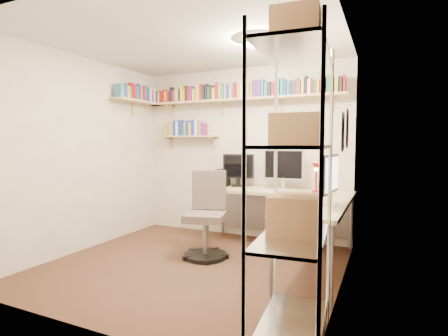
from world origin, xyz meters
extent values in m
plane|color=#44271D|center=(0.00, 0.00, 0.00)|extent=(3.20, 3.20, 0.00)
cube|color=beige|center=(0.00, 1.50, 1.25)|extent=(3.20, 0.04, 2.50)
cube|color=beige|center=(-1.60, 0.00, 1.25)|extent=(0.04, 3.00, 2.50)
cube|color=beige|center=(1.60, 0.00, 1.25)|extent=(0.04, 3.00, 2.50)
cube|color=beige|center=(0.00, -1.50, 1.25)|extent=(3.20, 0.04, 2.50)
cube|color=silver|center=(0.00, 0.00, 2.50)|extent=(3.20, 3.00, 0.04)
cube|color=white|center=(1.59, 0.55, 1.55)|extent=(0.01, 0.30, 0.42)
cube|color=silver|center=(1.59, 0.15, 1.50)|extent=(0.01, 0.28, 0.38)
cylinder|color=#FFEAC6|center=(0.70, 0.20, 2.46)|extent=(0.30, 0.30, 0.06)
cube|color=#D4B577|center=(0.00, 1.38, 2.02)|extent=(3.05, 0.25, 0.03)
cube|color=#D4B577|center=(-1.48, 0.95, 2.02)|extent=(0.25, 1.00, 0.03)
cube|color=#D4B577|center=(-0.85, 1.40, 1.50)|extent=(0.95, 0.20, 0.02)
cube|color=#D4B577|center=(-1.20, 1.44, 1.95)|extent=(0.03, 0.20, 0.20)
cube|color=#D4B577|center=(-0.30, 1.44, 1.95)|extent=(0.03, 0.20, 0.20)
cube|color=#D4B577|center=(0.60, 1.44, 1.95)|extent=(0.03, 0.20, 0.20)
cube|color=#D4B577|center=(1.30, 1.44, 1.95)|extent=(0.03, 0.20, 0.20)
cube|color=#2D6988|center=(-1.46, 1.38, 2.15)|extent=(0.03, 0.11, 0.22)
cube|color=gold|center=(-1.43, 1.38, 2.16)|extent=(0.02, 0.12, 0.25)
cube|color=#2231B0|center=(-1.39, 1.38, 2.13)|extent=(0.03, 0.14, 0.20)
cube|color=yellow|center=(-1.36, 1.38, 2.12)|extent=(0.02, 0.14, 0.18)
cube|color=#A4151D|center=(-1.32, 1.38, 2.13)|extent=(0.04, 0.12, 0.19)
cube|color=#A4151D|center=(-1.27, 1.38, 2.14)|extent=(0.03, 0.12, 0.20)
cube|color=gold|center=(-1.23, 1.38, 2.12)|extent=(0.03, 0.14, 0.17)
cube|color=#A4151D|center=(-1.18, 1.38, 2.12)|extent=(0.03, 0.13, 0.17)
cube|color=black|center=(-1.13, 1.38, 2.15)|extent=(0.04, 0.11, 0.24)
cube|color=#741E65|center=(-1.08, 1.38, 2.12)|extent=(0.03, 0.13, 0.18)
cube|color=gold|center=(-1.04, 1.38, 2.15)|extent=(0.03, 0.11, 0.22)
cube|color=white|center=(-1.01, 1.38, 2.14)|extent=(0.02, 0.12, 0.20)
cube|color=black|center=(-0.97, 1.38, 2.13)|extent=(0.03, 0.14, 0.20)
cube|color=yellow|center=(-0.93, 1.38, 2.16)|extent=(0.03, 0.14, 0.25)
cube|color=yellow|center=(-0.89, 1.38, 2.13)|extent=(0.04, 0.12, 0.19)
cube|color=black|center=(-0.85, 1.38, 2.16)|extent=(0.03, 0.14, 0.24)
cube|color=#A4151D|center=(-0.82, 1.38, 2.15)|extent=(0.03, 0.13, 0.22)
cube|color=#741E65|center=(-0.77, 1.38, 2.15)|extent=(0.04, 0.15, 0.23)
cube|color=yellow|center=(-0.72, 1.38, 2.12)|extent=(0.03, 0.14, 0.18)
cube|color=gray|center=(-0.67, 1.38, 2.15)|extent=(0.04, 0.13, 0.22)
cube|color=yellow|center=(-0.63, 1.38, 2.16)|extent=(0.03, 0.14, 0.24)
cube|color=#A4151D|center=(-0.59, 1.38, 2.16)|extent=(0.03, 0.15, 0.25)
cube|color=black|center=(-0.55, 1.38, 2.14)|extent=(0.04, 0.15, 0.22)
cube|color=black|center=(-0.50, 1.38, 2.16)|extent=(0.03, 0.15, 0.24)
cube|color=#246E3B|center=(-0.47, 1.38, 2.13)|extent=(0.03, 0.12, 0.19)
cube|color=black|center=(-0.43, 1.38, 2.14)|extent=(0.04, 0.13, 0.22)
cube|color=yellow|center=(-0.38, 1.38, 2.13)|extent=(0.04, 0.12, 0.18)
cube|color=#A4151D|center=(-0.33, 1.38, 2.16)|extent=(0.04, 0.14, 0.25)
cube|color=gray|center=(-0.28, 1.38, 2.16)|extent=(0.04, 0.14, 0.24)
cube|color=#246E3B|center=(-0.23, 1.38, 2.13)|extent=(0.04, 0.15, 0.19)
cube|color=gray|center=(-0.19, 1.38, 2.15)|extent=(0.03, 0.14, 0.23)
cube|color=#2231B0|center=(-0.14, 1.38, 2.13)|extent=(0.04, 0.13, 0.19)
cube|color=yellow|center=(-0.10, 1.38, 2.13)|extent=(0.03, 0.14, 0.19)
cube|color=#741E65|center=(-0.06, 1.38, 2.15)|extent=(0.04, 0.12, 0.23)
cube|color=#A4151D|center=(-0.01, 1.38, 2.15)|extent=(0.03, 0.13, 0.23)
cube|color=yellow|center=(0.03, 1.38, 2.15)|extent=(0.03, 0.14, 0.22)
cube|color=white|center=(0.07, 1.38, 2.16)|extent=(0.04, 0.14, 0.25)
cube|color=#246E3B|center=(0.12, 1.38, 2.15)|extent=(0.03, 0.12, 0.23)
cube|color=gray|center=(0.17, 1.38, 2.14)|extent=(0.04, 0.14, 0.22)
cube|color=gold|center=(0.21, 1.38, 2.16)|extent=(0.02, 0.13, 0.24)
cube|color=#741E65|center=(0.26, 1.38, 2.15)|extent=(0.04, 0.11, 0.24)
cube|color=#2231B0|center=(0.30, 1.38, 2.15)|extent=(0.03, 0.11, 0.23)
cube|color=#741E65|center=(0.34, 1.38, 2.15)|extent=(0.04, 0.14, 0.24)
cube|color=#2D6988|center=(0.38, 1.38, 2.16)|extent=(0.04, 0.11, 0.25)
cube|color=#2D6988|center=(0.43, 1.38, 2.14)|extent=(0.04, 0.12, 0.20)
cube|color=black|center=(0.49, 1.38, 2.14)|extent=(0.04, 0.15, 0.20)
cube|color=#A4151D|center=(0.53, 1.38, 2.13)|extent=(0.04, 0.12, 0.20)
cube|color=#2231B0|center=(0.57, 1.38, 2.14)|extent=(0.03, 0.12, 0.20)
cube|color=#246E3B|center=(0.61, 1.38, 2.15)|extent=(0.03, 0.14, 0.24)
cube|color=#2D6988|center=(0.66, 1.38, 2.15)|extent=(0.03, 0.13, 0.24)
cube|color=#2231B0|center=(0.70, 1.38, 2.14)|extent=(0.03, 0.13, 0.22)
cube|color=#246E3B|center=(0.75, 1.38, 2.13)|extent=(0.04, 0.12, 0.19)
cube|color=#2231B0|center=(0.79, 1.38, 2.14)|extent=(0.02, 0.11, 0.21)
cube|color=#A4151D|center=(0.83, 1.38, 2.13)|extent=(0.03, 0.14, 0.20)
cube|color=#246E3B|center=(0.86, 1.38, 2.15)|extent=(0.03, 0.11, 0.23)
cube|color=#741E65|center=(0.90, 1.38, 2.13)|extent=(0.03, 0.13, 0.20)
cube|color=yellow|center=(0.94, 1.38, 2.15)|extent=(0.03, 0.14, 0.23)
cube|color=black|center=(0.98, 1.38, 2.16)|extent=(0.03, 0.11, 0.25)
cube|color=white|center=(1.03, 1.38, 2.13)|extent=(0.04, 0.15, 0.19)
cube|color=#A4151D|center=(1.07, 1.38, 2.13)|extent=(0.02, 0.12, 0.19)
cube|color=#246E3B|center=(1.10, 1.38, 2.13)|extent=(0.03, 0.11, 0.19)
cube|color=yellow|center=(1.14, 1.38, 2.12)|extent=(0.03, 0.12, 0.18)
cube|color=#A4151D|center=(1.18, 1.38, 2.16)|extent=(0.03, 0.13, 0.25)
cube|color=#A4151D|center=(1.22, 1.38, 2.14)|extent=(0.03, 0.13, 0.22)
cube|color=#246E3B|center=(1.27, 1.38, 2.15)|extent=(0.04, 0.11, 0.23)
cube|color=#2D6988|center=(1.32, 1.38, 2.13)|extent=(0.04, 0.14, 0.20)
cube|color=gold|center=(1.37, 1.38, 2.14)|extent=(0.04, 0.11, 0.22)
cube|color=black|center=(1.42, 1.38, 2.14)|extent=(0.04, 0.14, 0.21)
cube|color=#A4151D|center=(1.46, 1.38, 2.15)|extent=(0.02, 0.15, 0.22)
cube|color=#2D6988|center=(-1.48, 0.52, 2.13)|extent=(0.13, 0.04, 0.19)
cube|color=gray|center=(-1.48, 0.56, 2.12)|extent=(0.12, 0.03, 0.18)
cube|color=#2231B0|center=(-1.48, 0.60, 2.13)|extent=(0.12, 0.03, 0.18)
cube|color=#2D6988|center=(-1.48, 0.64, 2.14)|extent=(0.13, 0.04, 0.20)
cube|color=yellow|center=(-1.48, 0.68, 2.13)|extent=(0.13, 0.04, 0.18)
cube|color=#246E3B|center=(-1.48, 0.72, 2.12)|extent=(0.12, 0.02, 0.17)
cube|color=#A4151D|center=(-1.48, 0.76, 2.16)|extent=(0.11, 0.04, 0.24)
cube|color=#A4151D|center=(-1.48, 0.80, 2.15)|extent=(0.14, 0.04, 0.23)
cube|color=#2D6988|center=(-1.48, 0.85, 2.14)|extent=(0.15, 0.04, 0.20)
cube|color=#2231B0|center=(-1.48, 0.89, 2.15)|extent=(0.15, 0.02, 0.24)
cube|color=#A4151D|center=(-1.48, 0.93, 2.15)|extent=(0.11, 0.04, 0.23)
cube|color=gray|center=(-1.48, 0.98, 2.14)|extent=(0.12, 0.04, 0.21)
cube|color=#A4151D|center=(-1.48, 1.03, 2.14)|extent=(0.14, 0.04, 0.22)
cube|color=#2D6988|center=(-1.48, 1.07, 2.16)|extent=(0.12, 0.03, 0.24)
cube|color=#2231B0|center=(-1.48, 1.11, 2.14)|extent=(0.14, 0.03, 0.21)
cube|color=#246E3B|center=(-1.48, 1.15, 2.15)|extent=(0.11, 0.03, 0.23)
cube|color=white|center=(-1.48, 1.19, 2.15)|extent=(0.14, 0.03, 0.24)
cube|color=#741E65|center=(-1.48, 1.24, 2.13)|extent=(0.14, 0.04, 0.20)
cube|color=white|center=(-1.48, 1.29, 2.15)|extent=(0.12, 0.04, 0.23)
cube|color=yellow|center=(-1.48, 1.33, 2.14)|extent=(0.12, 0.04, 0.21)
cube|color=gray|center=(-1.48, 1.38, 2.13)|extent=(0.12, 0.04, 0.19)
cube|color=gold|center=(-1.26, 1.40, 1.60)|extent=(0.03, 0.12, 0.18)
cube|color=gray|center=(-1.22, 1.40, 1.62)|extent=(0.04, 0.14, 0.21)
cube|color=gold|center=(-1.18, 1.40, 1.63)|extent=(0.03, 0.12, 0.23)
cube|color=gray|center=(-1.13, 1.40, 1.63)|extent=(0.04, 0.13, 0.23)
cube|color=#2231B0|center=(-1.09, 1.40, 1.63)|extent=(0.03, 0.13, 0.24)
cube|color=white|center=(-1.04, 1.40, 1.62)|extent=(0.04, 0.12, 0.22)
cube|color=#2231B0|center=(-1.00, 1.40, 1.63)|extent=(0.03, 0.11, 0.24)
cube|color=#2231B0|center=(-0.96, 1.40, 1.63)|extent=(0.03, 0.15, 0.24)
cube|color=#246E3B|center=(-0.93, 1.40, 1.61)|extent=(0.03, 0.11, 0.20)
cube|color=gray|center=(-0.89, 1.40, 1.64)|extent=(0.03, 0.12, 0.25)
cube|color=#2231B0|center=(-0.85, 1.40, 1.63)|extent=(0.04, 0.11, 0.23)
cube|color=gold|center=(-0.80, 1.40, 1.61)|extent=(0.04, 0.13, 0.20)
cube|color=#2231B0|center=(-0.75, 1.40, 1.63)|extent=(0.04, 0.13, 0.24)
cube|color=white|center=(-0.70, 1.40, 1.63)|extent=(0.04, 0.12, 0.23)
cube|color=gray|center=(-0.66, 1.40, 1.63)|extent=(0.03, 0.13, 0.23)
cube|color=gray|center=(-0.62, 1.40, 1.62)|extent=(0.03, 0.12, 0.22)
cube|color=#741E65|center=(-0.58, 1.40, 1.60)|extent=(0.04, 0.13, 0.18)
cube|color=beige|center=(0.65, 1.18, 0.74)|extent=(1.96, 0.62, 0.04)
cube|color=beige|center=(1.32, 0.22, 0.74)|extent=(0.62, 1.34, 0.04)
cylinder|color=gray|center=(-0.28, 0.92, 0.36)|extent=(0.04, 0.04, 0.72)
cylinder|color=gray|center=(-0.28, 1.44, 0.36)|extent=(0.04, 0.04, 0.72)
cylinder|color=gray|center=(1.58, 1.44, 0.36)|extent=(0.04, 0.04, 0.72)
cylinder|color=gray|center=(1.06, -0.40, 0.36)|extent=(0.04, 0.04, 0.72)
cylinder|color=gray|center=(1.58, -0.40, 0.36)|extent=(0.04, 0.04, 0.72)
cube|color=gray|center=(0.65, 1.45, 0.41)|extent=(1.85, 0.02, 0.57)
cube|color=silver|center=(0.70, 1.30, 1.10)|extent=(0.57, 0.03, 0.43)
cube|color=black|center=(0.70, 1.28, 1.10)|extent=(0.51, 0.00, 0.37)
cube|color=black|center=(0.03, 1.30, 1.06)|extent=(0.45, 0.03, 0.35)
cube|color=black|center=(1.46, 0.27, 1.08)|extent=(0.03, 0.60, 0.39)
cube|color=white|center=(1.44, 0.27, 1.08)|extent=(0.00, 0.54, 0.34)
cube|color=white|center=(0.70, 0.99, 0.77)|extent=(0.43, 0.13, 0.02)
cube|color=white|center=(1.16, 0.27, 0.77)|extent=(0.13, 0.41, 0.02)
cylinder|color=#A20D0F|center=(1.16, 1.18, 0.77)|extent=(0.10, 0.10, 0.02)
cylinder|color=#A20D0F|center=(1.16, 1.18, 0.93)|extent=(0.02, 0.02, 0.29)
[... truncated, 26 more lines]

